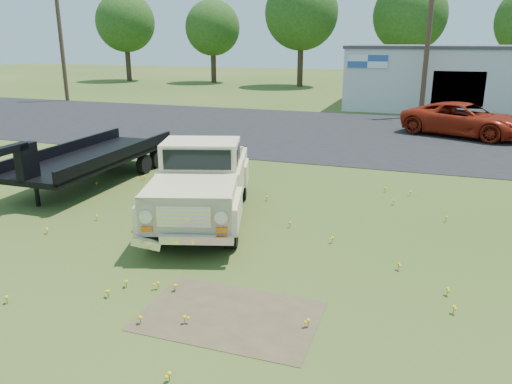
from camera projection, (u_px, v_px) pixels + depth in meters
The scene contains 14 objects.
ground at pixel (218, 241), 11.74m from camera, with size 140.00×140.00×0.00m, color #334A18.
asphalt_lot at pixel (334, 133), 25.30m from camera, with size 90.00×14.00×0.02m, color black.
dirt_patch_a at pixel (230, 316), 8.56m from camera, with size 3.00×2.00×0.01m, color brown.
dirt_patch_b at pixel (203, 192), 15.52m from camera, with size 2.20×1.60×0.01m, color brown.
commercial_building at pixel (456, 77), 33.66m from camera, with size 14.20×8.20×4.15m.
utility_pole_west at pixel (61, 38), 37.11m from camera, with size 1.60×0.30×9.00m.
utility_pole_mid at pixel (428, 38), 29.03m from camera, with size 1.60×0.30×9.00m.
treeline_a at pixel (125, 22), 54.74m from camera, with size 6.40×6.40×9.52m.
treeline_b at pixel (213, 28), 52.73m from camera, with size 5.76×5.76×8.57m.
treeline_c at pixel (301, 13), 47.89m from camera, with size 7.04×7.04×10.47m.
treeline_d at pixel (410, 15), 45.78m from camera, with size 6.72×6.72×10.00m.
vintage_pickup_truck at pixel (202, 181), 12.83m from camera, with size 2.26×5.82×2.11m, color beige, non-canonical shape.
flatbed_trailer at pixel (92, 154), 16.32m from camera, with size 2.33×6.99×1.91m, color black, non-canonical shape.
red_pickup at pixel (464, 120), 24.18m from camera, with size 2.64×5.73×1.59m, color maroon.
Camera 1 is at (4.38, -10.00, 4.55)m, focal length 35.00 mm.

